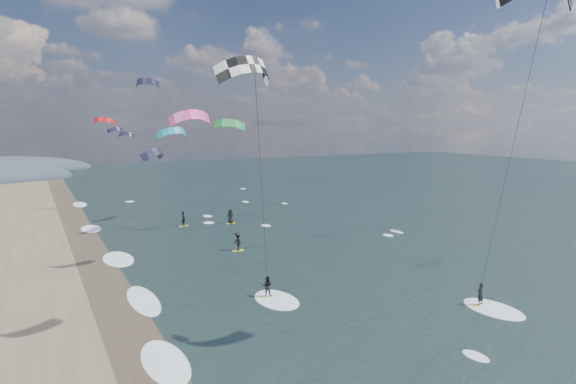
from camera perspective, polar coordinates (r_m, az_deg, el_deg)
name	(u,v)px	position (r m, az deg, el deg)	size (l,w,h in m)	color
ground	(422,362)	(25.87, 15.55, -18.86)	(260.00, 260.00, 0.00)	black
wet_sand_strip	(131,334)	(29.17, -18.14, -15.74)	(3.00, 240.00, 0.00)	#382D23
kitesurfer_near_a	(533,77)	(26.83, 27.06, 12.04)	(7.58, 8.74, 18.74)	yellow
kitesurfer_near_b	(263,162)	(26.62, -3.03, 3.56)	(6.78, 8.44, 15.40)	yellow
far_kitesurfers	(224,228)	(50.42, -7.56, -4.23)	(6.38, 13.80, 1.74)	yellow
bg_kite_field	(146,124)	(68.53, -16.44, 7.69)	(11.12, 69.56, 9.51)	red
shoreline_surf	(136,303)	(33.71, -17.56, -12.41)	(2.40, 79.40, 0.11)	white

